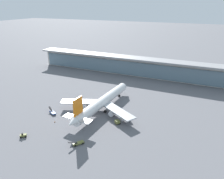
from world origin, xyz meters
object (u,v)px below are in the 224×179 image
at_px(service_truck_under_wing_olive, 23,135).
at_px(service_truck_mid_apron_olive, 78,143).
at_px(service_truck_by_tail_blue, 52,112).
at_px(safety_cone_alpha, 55,122).
at_px(service_truck_near_nose_olive, 124,119).
at_px(airliner_on_stand, 102,102).

xyz_separation_m(service_truck_under_wing_olive, service_truck_mid_apron_olive, (25.27, 5.32, -0.07)).
xyz_separation_m(service_truck_by_tail_blue, safety_cone_alpha, (6.86, -6.85, -0.49)).
bearing_deg(service_truck_near_nose_olive, safety_cone_alpha, -155.38).
bearing_deg(service_truck_by_tail_blue, airliner_on_stand, 32.69).
bearing_deg(service_truck_mid_apron_olive, service_truck_under_wing_olive, -168.12).
xyz_separation_m(service_truck_under_wing_olive, safety_cone_alpha, (4.65, 16.17, -0.56)).
bearing_deg(service_truck_under_wing_olive, service_truck_mid_apron_olive, 11.88).
xyz_separation_m(service_truck_mid_apron_olive, safety_cone_alpha, (-20.62, 10.86, -0.49)).
bearing_deg(service_truck_by_tail_blue, safety_cone_alpha, -44.98).
relative_size(service_truck_near_nose_olive, service_truck_mid_apron_olive, 1.31).
bearing_deg(service_truck_mid_apron_olive, service_truck_by_tail_blue, 147.19).
height_order(airliner_on_stand, safety_cone_alpha, airliner_on_stand).
distance_m(service_truck_near_nose_olive, safety_cone_alpha, 34.77).
xyz_separation_m(service_truck_under_wing_olive, service_truck_by_tail_blue, (-2.21, 23.03, -0.07)).
distance_m(airliner_on_stand, service_truck_by_tail_blue, 27.35).
xyz_separation_m(service_truck_near_nose_olive, safety_cone_alpha, (-31.58, -14.47, -1.39)).
distance_m(service_truck_near_nose_olive, service_truck_under_wing_olive, 47.46).
height_order(service_truck_by_tail_blue, safety_cone_alpha, service_truck_by_tail_blue).
xyz_separation_m(airliner_on_stand, service_truck_mid_apron_olive, (4.73, -32.31, -4.20)).
bearing_deg(safety_cone_alpha, service_truck_by_tail_blue, 135.02).
bearing_deg(service_truck_near_nose_olive, service_truck_by_tail_blue, -168.79).
bearing_deg(service_truck_by_tail_blue, service_truck_under_wing_olive, -84.52).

